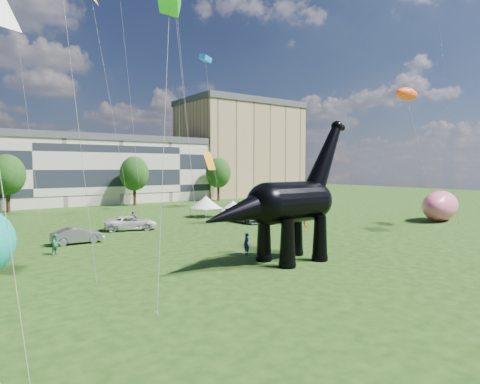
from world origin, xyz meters
TOP-DOWN VIEW (x-y plane):
  - ground at (0.00, 0.00)m, footprint 220.00×220.00m
  - terrace_row at (-8.00, 62.00)m, footprint 78.00×11.00m
  - apartment_block at (40.00, 65.00)m, footprint 28.00×18.00m
  - tree_mid_left at (-12.00, 53.00)m, footprint 5.20×5.20m
  - tree_mid_right at (8.00, 53.00)m, footprint 5.20×5.20m
  - tree_far_right at (26.00, 53.00)m, footprint 5.20×5.20m
  - dinosaur_sculpture at (1.02, 4.40)m, footprint 13.50×3.82m
  - car_grey at (-9.67, 20.64)m, footprint 4.49×1.66m
  - car_white at (-2.85, 25.58)m, footprint 6.22×4.17m
  - car_dark at (11.01, 23.14)m, footprint 2.68×5.88m
  - gazebo_near at (9.92, 30.93)m, footprint 5.05×5.05m
  - gazebo_far at (12.14, 27.45)m, footprint 4.17×4.17m
  - inflatable_pink at (32.48, 9.72)m, footprint 8.50×5.62m
  - visitors at (-1.98, 18.22)m, footprint 46.02×27.38m

SIDE VIEW (x-z plane):
  - ground at x=0.00m, z-range 0.00..0.00m
  - car_grey at x=-9.67m, z-range 0.00..1.47m
  - car_white at x=-2.85m, z-range 0.00..1.58m
  - car_dark at x=11.01m, z-range 0.00..1.67m
  - visitors at x=-1.98m, z-range -0.06..1.83m
  - gazebo_far at x=12.14m, z-range 0.48..2.87m
  - inflatable_pink at x=32.48m, z-range 0.00..3.90m
  - gazebo_near at x=9.92m, z-range 0.59..3.49m
  - dinosaur_sculpture at x=1.02m, z-range -1.35..9.70m
  - terrace_row at x=-8.00m, z-range 0.00..12.00m
  - tree_mid_left at x=-12.00m, z-range 1.57..11.01m
  - tree_mid_right at x=8.00m, z-range 1.57..11.01m
  - tree_far_right at x=26.00m, z-range 1.57..11.01m
  - apartment_block at x=40.00m, z-range 0.00..22.00m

